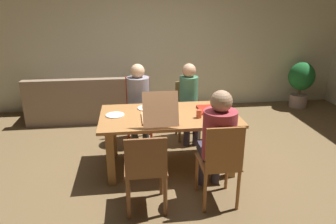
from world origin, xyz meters
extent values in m
plane|color=brown|center=(0.00, 0.00, 0.00)|extent=(20.00, 20.00, 0.00)
cube|color=beige|center=(0.00, 2.60, 1.35)|extent=(7.95, 0.12, 2.70)
cube|color=#A26A38|center=(0.00, 0.00, 0.73)|extent=(1.77, 1.00, 0.04)
cube|color=#9F6D37|center=(-0.75, -0.37, 0.35)|extent=(0.09, 0.09, 0.71)
cube|color=#9F6D37|center=(0.75, -0.37, 0.35)|extent=(0.09, 0.09, 0.71)
cube|color=#9F6D37|center=(-0.75, 0.37, 0.35)|extent=(0.09, 0.09, 0.71)
cube|color=#9F6D37|center=(0.75, 0.37, 0.35)|extent=(0.09, 0.09, 0.71)
cylinder|color=#945A2C|center=(0.24, -0.63, 0.23)|extent=(0.04, 0.04, 0.47)
cylinder|color=#945A2C|center=(0.61, -0.63, 0.23)|extent=(0.04, 0.04, 0.47)
cylinder|color=#945A2C|center=(0.24, -1.03, 0.23)|extent=(0.04, 0.04, 0.47)
cylinder|color=#945A2C|center=(0.61, -1.03, 0.23)|extent=(0.04, 0.04, 0.47)
cube|color=#945A2C|center=(0.42, -0.83, 0.48)|extent=(0.41, 0.45, 0.02)
cube|color=#945A2C|center=(0.42, -1.05, 0.73)|extent=(0.39, 0.03, 0.48)
cylinder|color=#383342|center=(0.34, -0.50, 0.24)|extent=(0.10, 0.10, 0.49)
cylinder|color=#383342|center=(0.51, -0.50, 0.24)|extent=(0.10, 0.10, 0.49)
cube|color=#383342|center=(0.42, -0.66, 0.54)|extent=(0.32, 0.36, 0.11)
cylinder|color=#A2363E|center=(0.42, -0.83, 0.80)|extent=(0.36, 0.36, 0.53)
sphere|color=#A07B5B|center=(0.42, -0.83, 1.17)|extent=(0.23, 0.23, 0.23)
cylinder|color=#BA371D|center=(-0.19, 0.67, 0.23)|extent=(0.04, 0.04, 0.47)
cylinder|color=#BA371D|center=(-0.54, 0.67, 0.23)|extent=(0.04, 0.04, 0.47)
cylinder|color=#BA371D|center=(-0.19, 1.07, 0.23)|extent=(0.04, 0.04, 0.47)
cylinder|color=#BA371D|center=(-0.54, 1.07, 0.23)|extent=(0.04, 0.04, 0.47)
cube|color=#BA371D|center=(-0.36, 0.87, 0.48)|extent=(0.40, 0.45, 0.02)
cube|color=#BA371D|center=(-0.36, 1.08, 0.75)|extent=(0.38, 0.03, 0.52)
cylinder|color=#3F4340|center=(-0.28, 0.60, 0.24)|extent=(0.10, 0.10, 0.49)
cylinder|color=#3F4340|center=(-0.45, 0.60, 0.24)|extent=(0.10, 0.10, 0.49)
cube|color=#3F4340|center=(-0.36, 0.73, 0.54)|extent=(0.31, 0.29, 0.11)
cylinder|color=gray|center=(-0.36, 0.87, 0.79)|extent=(0.34, 0.34, 0.50)
sphere|color=#DCB086|center=(-0.36, 0.87, 1.14)|extent=(0.21, 0.21, 0.21)
cylinder|color=olive|center=(0.59, 0.72, 0.23)|extent=(0.04, 0.04, 0.47)
cylinder|color=olive|center=(0.26, 0.72, 0.23)|extent=(0.04, 0.04, 0.47)
cylinder|color=olive|center=(0.59, 1.05, 0.23)|extent=(0.04, 0.04, 0.47)
cylinder|color=olive|center=(0.26, 1.05, 0.23)|extent=(0.04, 0.04, 0.47)
cube|color=olive|center=(0.42, 0.88, 0.48)|extent=(0.38, 0.39, 0.02)
cube|color=olive|center=(0.42, 1.06, 0.70)|extent=(0.37, 0.03, 0.41)
cylinder|color=#373142|center=(0.50, 0.59, 0.24)|extent=(0.10, 0.10, 0.49)
cylinder|color=#373142|center=(0.35, 0.59, 0.24)|extent=(0.10, 0.10, 0.49)
cube|color=#373142|center=(0.42, 0.73, 0.54)|extent=(0.26, 0.31, 0.11)
cylinder|color=#447D5B|center=(0.42, 0.88, 0.78)|extent=(0.29, 0.29, 0.48)
sphere|color=tan|center=(0.42, 0.88, 1.12)|extent=(0.22, 0.22, 0.22)
cylinder|color=brown|center=(-0.55, -0.65, 0.23)|extent=(0.04, 0.04, 0.47)
cylinder|color=brown|center=(-0.17, -0.65, 0.23)|extent=(0.04, 0.04, 0.47)
cylinder|color=brown|center=(-0.55, -1.03, 0.23)|extent=(0.04, 0.04, 0.47)
cylinder|color=brown|center=(-0.17, -1.03, 0.23)|extent=(0.04, 0.04, 0.47)
cube|color=brown|center=(-0.36, -0.84, 0.48)|extent=(0.44, 0.44, 0.02)
cube|color=brown|center=(-0.36, -1.05, 0.69)|extent=(0.42, 0.03, 0.41)
cube|color=#AF2214|center=(0.58, 0.08, 0.76)|extent=(0.34, 0.34, 0.03)
cube|color=tan|center=(-0.15, -0.15, 0.76)|extent=(0.41, 0.41, 0.03)
cylinder|color=#C58C47|center=(-0.15, -0.15, 0.78)|extent=(0.36, 0.36, 0.01)
cube|color=tan|center=(-0.15, -0.42, 0.97)|extent=(0.41, 0.14, 0.39)
cylinder|color=white|center=(-0.69, 0.05, 0.75)|extent=(0.24, 0.24, 0.01)
cylinder|color=white|center=(-0.27, 0.28, 0.75)|extent=(0.26, 0.26, 0.01)
cone|color=orange|center=(-0.27, 0.28, 0.77)|extent=(0.15, 0.15, 0.02)
cylinder|color=#BD4F32|center=(0.36, -0.17, 0.80)|extent=(0.07, 0.07, 0.10)
cylinder|color=silver|center=(0.54, -0.40, 0.80)|extent=(0.07, 0.07, 0.12)
cube|color=#846C56|center=(-1.29, 2.03, 0.22)|extent=(2.12, 0.79, 0.43)
cube|color=#846C56|center=(-1.29, 1.72, 0.63)|extent=(2.12, 0.16, 0.40)
cube|color=#846C56|center=(-2.24, 2.03, 0.52)|extent=(0.20, 0.75, 0.18)
cube|color=#846C56|center=(-0.33, 2.03, 0.52)|extent=(0.20, 0.75, 0.18)
cylinder|color=gray|center=(3.04, 2.15, 0.13)|extent=(0.36, 0.36, 0.27)
cylinder|color=brown|center=(3.04, 2.15, 0.36)|extent=(0.05, 0.05, 0.18)
ellipsoid|color=#1C652C|center=(3.04, 2.15, 0.66)|extent=(0.52, 0.52, 0.57)
camera|label=1|loc=(-0.49, -3.74, 2.13)|focal=33.31mm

